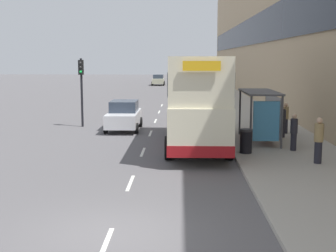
{
  "coord_description": "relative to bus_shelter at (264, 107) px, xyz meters",
  "views": [
    {
      "loc": [
        1.71,
        -10.88,
        4.24
      ],
      "look_at": [
        0.89,
        19.11,
        -0.14
      ],
      "focal_mm": 50.0,
      "sensor_mm": 36.0,
      "label": 1
    }
  ],
  "objects": [
    {
      "name": "pavement",
      "position": [
        0.73,
        26.63,
        -1.81
      ],
      "size": [
        5.0,
        93.0,
        0.14
      ],
      "color": "#A39E93",
      "rests_on": "ground_plane"
    },
    {
      "name": "traffic_light_far_kerb",
      "position": [
        -10.17,
        5.86,
        0.99
      ],
      "size": [
        0.3,
        0.32,
        4.22
      ],
      "color": "black",
      "rests_on": "ground_plane"
    },
    {
      "name": "lane_mark_5",
      "position": [
        -5.77,
        13.94,
        -1.87
      ],
      "size": [
        0.12,
        2.0,
        0.01
      ],
      "color": "silver",
      "rests_on": "ground_plane"
    },
    {
      "name": "lane_mark_4",
      "position": [
        -5.77,
        8.63,
        -1.87
      ],
      "size": [
        0.12,
        2.0,
        0.01
      ],
      "color": "silver",
      "rests_on": "ground_plane"
    },
    {
      "name": "bus_shelter",
      "position": [
        0.0,
        0.0,
        0.0
      ],
      "size": [
        1.6,
        4.2,
        2.48
      ],
      "color": "#4C4C51",
      "rests_on": "ground_plane"
    },
    {
      "name": "lane_mark_2",
      "position": [
        -5.77,
        -1.98,
        -1.87
      ],
      "size": [
        0.12,
        2.0,
        0.01
      ],
      "color": "silver",
      "rests_on": "ground_plane"
    },
    {
      "name": "double_decker_bus_near",
      "position": [
        -3.3,
        -0.33,
        0.41
      ],
      "size": [
        2.85,
        10.28,
        4.3
      ],
      "color": "beige",
      "rests_on": "ground_plane"
    },
    {
      "name": "lane_mark_0",
      "position": [
        -5.77,
        -12.59,
        -1.87
      ],
      "size": [
        0.12,
        2.0,
        0.01
      ],
      "color": "silver",
      "rests_on": "ground_plane"
    },
    {
      "name": "terrace_facade",
      "position": [
        4.72,
        26.63,
        5.87
      ],
      "size": [
        3.1,
        93.0,
        15.51
      ],
      "color": "tan",
      "rests_on": "ground_plane"
    },
    {
      "name": "pedestrian_2",
      "position": [
        1.23,
        1.44,
        -0.88
      ],
      "size": [
        0.33,
        0.33,
        1.67
      ],
      "color": "#23232D",
      "rests_on": "ground_plane"
    },
    {
      "name": "car_1",
      "position": [
        -7.43,
        4.65,
        -1.02
      ],
      "size": [
        1.95,
        4.27,
        1.72
      ],
      "rotation": [
        0.0,
        0.0,
        3.14
      ],
      "color": "silver",
      "rests_on": "ground_plane"
    },
    {
      "name": "car_0",
      "position": [
        -7.61,
        50.65,
        -1.05
      ],
      "size": [
        1.98,
        4.13,
        1.66
      ],
      "rotation": [
        0.0,
        0.0,
        3.14
      ],
      "color": "#B7B799",
      "rests_on": "ground_plane"
    },
    {
      "name": "pedestrian_at_shelter",
      "position": [
        1.68,
        2.77,
        -0.88
      ],
      "size": [
        0.33,
        0.33,
        1.67
      ],
      "color": "#23232D",
      "rests_on": "ground_plane"
    },
    {
      "name": "litter_bin",
      "position": [
        -1.22,
        -2.71,
        -1.21
      ],
      "size": [
        0.55,
        0.55,
        1.05
      ],
      "color": "black",
      "rests_on": "ground_plane"
    },
    {
      "name": "pedestrian_3",
      "position": [
        0.98,
        -2.09,
        -0.9
      ],
      "size": [
        0.32,
        0.32,
        1.64
      ],
      "color": "#23232D",
      "rests_on": "ground_plane"
    },
    {
      "name": "ground_plane",
      "position": [
        -5.77,
        -11.87,
        -1.88
      ],
      "size": [
        220.0,
        220.0,
        0.0
      ],
      "primitive_type": "plane",
      "color": "#5B595B"
    },
    {
      "name": "lane_mark_6",
      "position": [
        -5.77,
        19.24,
        -1.87
      ],
      "size": [
        0.12,
        2.0,
        0.01
      ],
      "color": "silver",
      "rests_on": "ground_plane"
    },
    {
      "name": "pedestrian_1",
      "position": [
        1.33,
        -4.65,
        -0.81
      ],
      "size": [
        0.36,
        0.36,
        1.81
      ],
      "color": "#23232D",
      "rests_on": "ground_plane"
    },
    {
      "name": "lane_mark_1",
      "position": [
        -5.77,
        -7.28,
        -1.87
      ],
      "size": [
        0.12,
        2.0,
        0.01
      ],
      "color": "silver",
      "rests_on": "ground_plane"
    },
    {
      "name": "lane_mark_3",
      "position": [
        -5.77,
        3.33,
        -1.87
      ],
      "size": [
        0.12,
        2.0,
        0.01
      ],
      "color": "silver",
      "rests_on": "ground_plane"
    }
  ]
}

